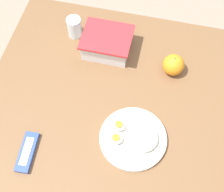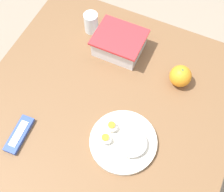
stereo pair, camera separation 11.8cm
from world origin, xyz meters
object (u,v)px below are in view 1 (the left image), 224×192
object	(u,v)px
food_container	(107,44)
orange_fruit	(173,65)
rice_plate	(134,138)
candy_bar	(27,152)
drinking_glass	(74,27)

from	to	relation	value
food_container	orange_fruit	bearing A→B (deg)	-9.37
orange_fruit	rice_plate	xyz separation A→B (m)	(-0.09, -0.33, -0.03)
rice_plate	candy_bar	world-z (taller)	rice_plate
candy_bar	orange_fruit	bearing A→B (deg)	45.66
candy_bar	drinking_glass	distance (m)	0.56
orange_fruit	drinking_glass	bearing A→B (deg)	167.64
orange_fruit	candy_bar	bearing A→B (deg)	-134.34
orange_fruit	candy_bar	distance (m)	0.64
orange_fruit	rice_plate	distance (m)	0.34
food_container	drinking_glass	size ratio (longest dim) A/B	2.18
candy_bar	drinking_glass	bearing A→B (deg)	88.51
orange_fruit	rice_plate	size ratio (longest dim) A/B	0.36
orange_fruit	rice_plate	bearing A→B (deg)	-105.93
food_container	rice_plate	xyz separation A→B (m)	(0.19, -0.37, -0.02)
orange_fruit	rice_plate	world-z (taller)	orange_fruit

